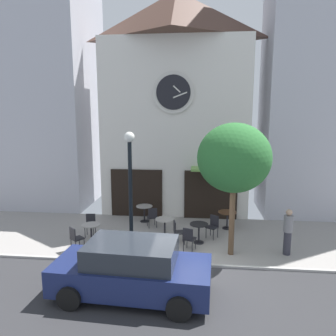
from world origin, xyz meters
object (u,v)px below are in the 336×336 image
street_lamp (131,192)px  cafe_table_center_right (144,210)px  cafe_table_near_curb (199,229)px  cafe_table_near_door (165,223)px  cafe_chair_curbside (213,225)px  cafe_table_leftmost (91,230)px  street_tree (234,158)px  cafe_chair_mid_row (152,216)px  cafe_chair_facing_street (177,230)px  cafe_chair_left_end (189,237)px  cafe_chair_right_end (90,223)px  parked_car_navy (132,269)px  pedestrian_grey (288,231)px  cafe_chair_facing_wall (75,237)px

street_lamp → cafe_table_center_right: (-0.08, 3.16, -1.66)m
cafe_table_near_curb → cafe_table_near_door: bearing=156.9°
cafe_table_near_door → cafe_chair_curbside: 1.96m
cafe_table_leftmost → cafe_table_near_curb: size_ratio=1.00×
street_tree → cafe_table_near_door: size_ratio=6.09×
cafe_table_near_curb → cafe_chair_mid_row: size_ratio=0.86×
street_lamp → cafe_chair_facing_street: bearing=27.1°
cafe_chair_facing_street → cafe_chair_left_end: size_ratio=1.00×
cafe_chair_right_end → cafe_chair_left_end: same height
parked_car_navy → cafe_chair_facing_street: bearing=75.0°
cafe_chair_right_end → pedestrian_grey: pedestrian_grey is taller
cafe_table_near_door → cafe_chair_curbside: cafe_chair_curbside is taller
street_lamp → cafe_chair_mid_row: street_lamp is taller
cafe_chair_facing_wall → cafe_chair_mid_row: bearing=47.4°
cafe_chair_mid_row → pedestrian_grey: size_ratio=0.54×
cafe_chair_facing_street → cafe_table_leftmost: bearing=-174.2°
cafe_chair_facing_street → cafe_chair_left_end: bearing=-53.9°
cafe_table_near_door → cafe_chair_curbside: (1.96, 0.02, 0.00)m
cafe_table_center_right → cafe_chair_facing_street: (1.69, -2.33, -0.02)m
cafe_chair_mid_row → cafe_table_near_door: bearing=-53.3°
cafe_chair_facing_wall → cafe_chair_curbside: size_ratio=1.00×
cafe_table_leftmost → cafe_table_near_curb: (4.12, 0.49, 0.01)m
street_lamp → cafe_chair_facing_street: size_ratio=4.83×
cafe_chair_facing_wall → street_lamp: bearing=6.0°
cafe_chair_facing_wall → cafe_chair_mid_row: same height
cafe_chair_right_end → cafe_chair_left_end: size_ratio=1.00×
pedestrian_grey → parked_car_navy: size_ratio=0.38×
cafe_table_near_curb → cafe_chair_curbside: bearing=47.1°
street_lamp → cafe_chair_right_end: 2.89m
street_tree → pedestrian_grey: (1.98, 0.18, -2.60)m
street_lamp → cafe_table_near_curb: 3.11m
cafe_chair_curbside → cafe_chair_left_end: bearing=-123.2°
cafe_table_near_curb → cafe_chair_mid_row: 2.51m
cafe_chair_facing_wall → cafe_table_center_right: bearing=59.8°
street_tree → pedestrian_grey: 3.28m
cafe_table_leftmost → cafe_chair_facing_street: cafe_chair_facing_street is taller
cafe_chair_mid_row → pedestrian_grey: 5.62m
cafe_table_leftmost → cafe_chair_curbside: 4.82m
cafe_chair_mid_row → cafe_table_leftmost: bearing=-136.9°
cafe_chair_left_end → cafe_chair_mid_row: bearing=126.6°
pedestrian_grey → cafe_table_center_right: bearing=152.9°
cafe_table_center_right → cafe_chair_left_end: (2.16, -2.99, -0.02)m
street_tree → cafe_table_near_door: street_tree is taller
cafe_table_center_right → cafe_table_near_door: (1.12, -1.59, -0.02)m
pedestrian_grey → street_tree: bearing=-174.8°
cafe_chair_left_end → cafe_table_center_right: bearing=125.9°
cafe_chair_facing_street → cafe_chair_facing_wall: bearing=-164.2°
cafe_table_near_curb → cafe_chair_mid_row: cafe_chair_mid_row is taller
street_tree → cafe_chair_right_end: (-5.57, 1.17, -2.93)m
cafe_chair_facing_street → cafe_chair_right_end: size_ratio=1.00×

